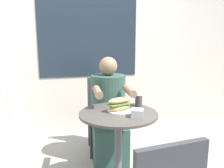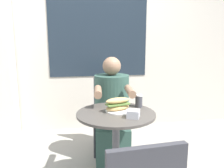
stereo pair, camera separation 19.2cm
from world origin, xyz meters
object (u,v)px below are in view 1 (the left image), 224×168
Objects in this scene: diner_chair at (103,107)px; seated_diner at (109,119)px; sandwich_on_plate at (120,105)px; drink_cup at (139,100)px; cafe_table at (118,136)px.

diner_chair is 0.76× the size of seated_diner.
sandwich_on_plate is at bearing 92.61° from diner_chair.
diner_chair is 0.80m from drink_cup.
seated_diner reaches higher than diner_chair.
sandwich_on_plate is at bearing 57.28° from cafe_table.
diner_chair reaches higher than cafe_table.
seated_diner reaches higher than sandwich_on_plate.
diner_chair is at bearing -86.34° from seated_diner.
drink_cup is (0.16, -0.74, 0.26)m from diner_chair.
cafe_table is 0.84× the size of diner_chair.
drink_cup is at bearing 108.18° from diner_chair.
drink_cup is at bearing 120.07° from seated_diner.
seated_diner is 0.56m from sandwich_on_plate.
diner_chair reaches higher than sandwich_on_plate.
seated_diner is at bearing 84.07° from cafe_table.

